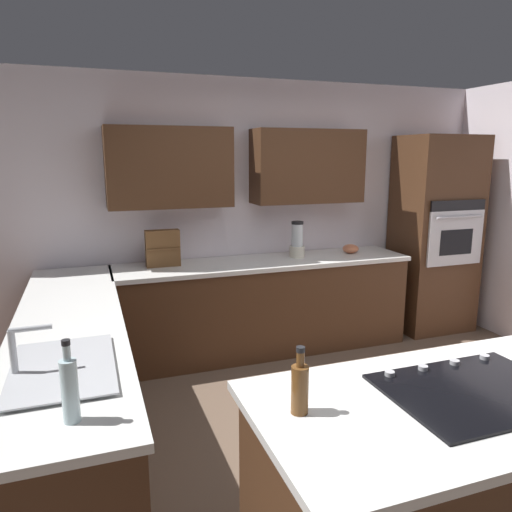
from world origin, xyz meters
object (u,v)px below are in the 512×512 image
sink_unit (61,367)px  mixing_bowl (351,249)px  oil_bottle (300,387)px  cooktop (475,390)px  blender (297,242)px  spice_rack (163,248)px  dish_soap_bottle (70,389)px  wall_oven (435,235)px

sink_unit → mixing_bowl: bearing=-143.8°
mixing_bowl → oil_bottle: size_ratio=0.60×
sink_unit → mixing_bowl: sink_unit is taller
cooktop → blender: (-0.42, -2.76, 0.14)m
mixing_bowl → spice_rack: spice_rack is taller
blender → oil_bottle: size_ratio=1.30×
sink_unit → blender: (-2.08, -1.96, 0.13)m
cooktop → oil_bottle: 0.78m
mixing_bowl → spice_rack: size_ratio=0.49×
sink_unit → oil_bottle: (-0.89, 0.71, 0.09)m
sink_unit → mixing_bowl: 3.32m
sink_unit → mixing_bowl: (-2.68, -1.96, 0.03)m
blender → oil_bottle: (1.19, 2.67, -0.04)m
spice_rack → oil_bottle: 2.70m
blender → spice_rack: blender is taller
cooktop → mixing_bowl: mixing_bowl is taller
spice_rack → dish_soap_bottle: 2.58m
blender → spice_rack: 1.30m
cooktop → dish_soap_bottle: 1.64m
mixing_bowl → dish_soap_bottle: 3.58m
cooktop → dish_soap_bottle: (1.60, -0.32, 0.13)m
wall_oven → spice_rack: (2.90, -0.08, 0.02)m
mixing_bowl → spice_rack: bearing=-1.1°
blender → cooktop: bearing=81.4°
blender → spice_rack: size_ratio=1.07×
sink_unit → cooktop: size_ratio=0.92×
cooktop → sink_unit: bearing=-25.7°
spice_rack → oil_bottle: bearing=92.4°
spice_rack → sink_unit: bearing=68.7°
wall_oven → oil_bottle: 3.82m
spice_rack → dish_soap_bottle: spice_rack is taller
blender → mixing_bowl: blender is taller
oil_bottle → sink_unit: bearing=-38.5°
dish_soap_bottle → oil_bottle: (-0.83, 0.23, -0.03)m
blender → dish_soap_bottle: 3.17m
mixing_bowl → dish_soap_bottle: size_ratio=0.50×
spice_rack → blender: bearing=178.4°
spice_rack → mixing_bowl: bearing=178.9°
sink_unit → dish_soap_bottle: bearing=97.0°
sink_unit → cooktop: sink_unit is taller
dish_soap_bottle → sink_unit: bearing=-83.0°
wall_oven → sink_unit: (3.68, 1.91, -0.12)m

